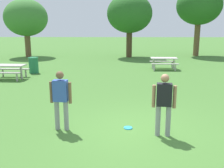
% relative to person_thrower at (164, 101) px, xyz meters
% --- Properties ---
extents(ground_plane, '(120.00, 120.00, 0.00)m').
position_rel_person_thrower_xyz_m(ground_plane, '(-0.60, 0.31, -0.94)').
color(ground_plane, '#447530').
extents(person_thrower, '(0.61, 0.27, 1.64)m').
position_rel_person_thrower_xyz_m(person_thrower, '(0.00, 0.00, 0.00)').
color(person_thrower, gray).
rests_on(person_thrower, ground).
extents(person_catcher, '(0.61, 0.27, 1.64)m').
position_rel_person_thrower_xyz_m(person_catcher, '(-2.71, 0.35, 0.00)').
color(person_catcher, gray).
rests_on(person_catcher, ground).
extents(frisbee, '(0.24, 0.24, 0.03)m').
position_rel_person_thrower_xyz_m(frisbee, '(-0.88, 0.48, -0.93)').
color(frisbee, '#2D9EDB').
rests_on(frisbee, ground).
extents(picnic_table_near, '(1.77, 1.50, 0.77)m').
position_rel_person_thrower_xyz_m(picnic_table_near, '(-7.01, 7.24, -0.38)').
color(picnic_table_near, '#B2ADA3').
rests_on(picnic_table_near, ground).
extents(picnic_table_far, '(1.73, 1.46, 0.77)m').
position_rel_person_thrower_xyz_m(picnic_table_far, '(1.87, 10.57, -0.38)').
color(picnic_table_far, beige).
rests_on(picnic_table_far, ground).
extents(trash_can_beside_table, '(0.59, 0.59, 0.96)m').
position_rel_person_thrower_xyz_m(trash_can_beside_table, '(-6.26, 9.02, -0.46)').
color(trash_can_beside_table, '#237047').
rests_on(trash_can_beside_table, ground).
extents(tree_tall_left, '(3.88, 3.88, 5.18)m').
position_rel_person_thrower_xyz_m(tree_tall_left, '(-9.47, 17.51, 2.56)').
color(tree_tall_left, brown).
rests_on(tree_tall_left, ground).
extents(tree_broad_center, '(4.02, 4.02, 5.59)m').
position_rel_person_thrower_xyz_m(tree_broad_center, '(-0.12, 17.36, 2.90)').
color(tree_broad_center, '#4C3823').
rests_on(tree_broad_center, ground).
extents(tree_far_right, '(4.12, 4.12, 6.39)m').
position_rel_person_thrower_xyz_m(tree_far_right, '(6.32, 18.51, 3.65)').
color(tree_far_right, brown).
rests_on(tree_far_right, ground).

